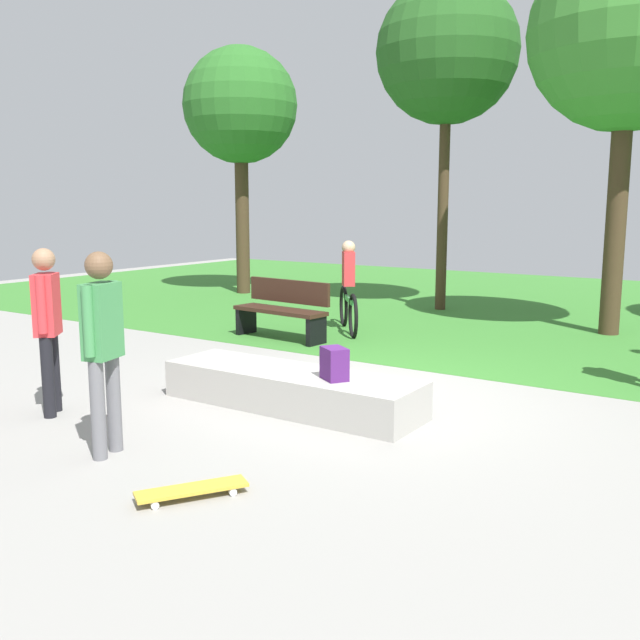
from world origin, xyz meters
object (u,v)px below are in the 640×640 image
Objects in this scene: concrete_ledge at (291,389)px; skater_performing_trick at (103,338)px; skateboard_by_ledge at (192,489)px; tree_slender_maple at (447,53)px; tree_leaning_ash at (240,108)px; park_bench_center_lawn at (283,308)px; skater_watching at (47,319)px; tree_broad_elm at (629,32)px; cyclist_on_bicycle at (348,293)px; backpack_on_ledge at (334,364)px.

concrete_ledge is 1.65× the size of skater_performing_trick.
skateboard_by_ledge is at bearing -12.08° from skater_performing_trick.
skater_performing_trick is 0.27× the size of tree_slender_maple.
tree_leaning_ash is (-4.92, -0.17, -0.66)m from tree_slender_maple.
skateboard_by_ledge is 6.05m from park_bench_center_lawn.
skater_watching is at bearing -92.18° from tree_slender_maple.
tree_slender_maple reaches higher than skater_performing_trick.
skateboard_by_ledge is 0.13× the size of tree_slender_maple.
tree_broad_elm is at bearing 73.29° from concrete_ledge.
cyclist_on_bicycle is (4.63, -2.88, -3.58)m from tree_leaning_ash.
cyclist_on_bicycle is at bearing 89.61° from skater_watching.
backpack_on_ledge is 7.57m from tree_broad_elm.
backpack_on_ledge is 4.17m from park_bench_center_lawn.
tree_broad_elm is 5.81m from cyclist_on_bicycle.
park_bench_center_lawn is at bearing -142.32° from tree_broad_elm.
concrete_ledge is at bearing 76.86° from skater_performing_trick.
cyclist_on_bicycle reaches higher than concrete_ledge.
skateboard_by_ledge is 9.64m from tree_broad_elm.
park_bench_center_lawn is at bearing -12.67° from backpack_on_ledge.
skater_watching is (-1.85, -1.52, 0.78)m from concrete_ledge.
skater_watching is 2.13× the size of skateboard_by_ledge.
tree_slender_maple is 4.11× the size of cyclist_on_bicycle.
tree_broad_elm is at bearing -16.11° from tree_slender_maple.
backpack_on_ledge is 2.85m from skater_watching.
skater_performing_trick is 5.31m from park_bench_center_lawn.
skater_watching reaches higher than backpack_on_ledge.
tree_leaning_ash is (-8.30, 0.81, -0.42)m from tree_broad_elm.
skater_watching is 1.09× the size of cyclist_on_bicycle.
tree_broad_elm is at bearing -5.56° from tree_leaning_ash.
tree_broad_elm is 8.34m from tree_leaning_ash.
skateboard_by_ledge is at bearing 128.45° from backpack_on_ledge.
skater_watching is at bearing -84.20° from park_bench_center_lawn.
backpack_on_ledge reaches higher than skateboard_by_ledge.
cyclist_on_bicycle reaches higher than skateboard_by_ledge.
tree_broad_elm is (1.11, 8.42, 4.57)m from skateboard_by_ledge.
concrete_ledge is 10.32m from tree_leaning_ash.
backpack_on_ledge is 10.59m from tree_leaning_ash.
park_bench_center_lawn is (-0.46, 4.48, -0.49)m from skater_watching.
skater_performing_trick is (-0.46, -1.98, 0.81)m from concrete_ledge.
concrete_ledge is 8.80× the size of backpack_on_ledge.
backpack_on_ledge is at bearing -5.99° from concrete_ledge.
skater_watching is at bearing 161.41° from skater_performing_trick.
tree_slender_maple is at bearing 87.82° from skater_watching.
tree_slender_maple is at bearing 101.99° from concrete_ledge.
skateboard_by_ledge is at bearing -15.61° from skater_watching.
tree_leaning_ash reaches higher than cyclist_on_bicycle.
cyclist_on_bicycle is at bearing 66.67° from park_bench_center_lawn.
tree_slender_maple is 3.52m from tree_broad_elm.
tree_broad_elm is (1.29, 6.24, 4.08)m from backpack_on_ledge.
skater_watching is 0.27× the size of tree_slender_maple.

